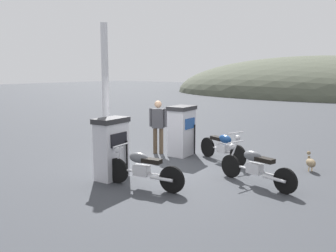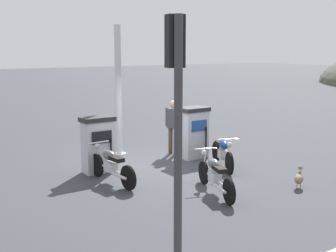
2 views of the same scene
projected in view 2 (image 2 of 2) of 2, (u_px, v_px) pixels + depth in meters
name	position (u px, v px, depth m)	size (l,w,h in m)	color
ground_plane	(156.00, 168.00, 12.44)	(120.00, 120.00, 0.00)	#383A3F
fuel_pump_near	(98.00, 144.00, 11.88)	(0.56, 0.90, 1.49)	silver
fuel_pump_far	(193.00, 132.00, 13.43)	(0.66, 0.89, 1.53)	silver
motorcycle_near_pump	(111.00, 165.00, 11.00)	(2.04, 0.56, 0.93)	black
motorcycle_far_pump	(223.00, 152.00, 12.30)	(1.81, 0.89, 0.94)	black
motorcycle_extra	(215.00, 174.00, 10.21)	(2.04, 0.82, 0.92)	black
attendant_person	(173.00, 123.00, 13.87)	(0.56, 0.32, 1.68)	#473828
wandering_duck	(299.00, 178.00, 10.61)	(0.40, 0.46, 0.50)	#847051
roadside_traffic_light	(176.00, 102.00, 6.24)	(0.40, 0.28, 3.73)	#38383A
canopy_support_pole	(118.00, 94.00, 13.64)	(0.40, 0.40, 3.94)	silver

